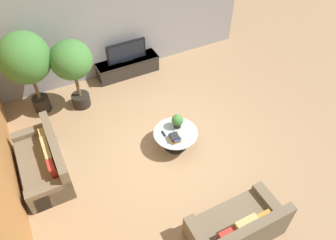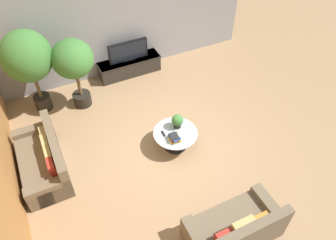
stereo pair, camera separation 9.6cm
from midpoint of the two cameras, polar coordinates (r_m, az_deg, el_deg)
ground_plane at (r=7.34m, az=1.15°, el=-4.64°), size 24.00×24.00×0.00m
back_wall_stone at (r=8.79m, az=-8.70°, el=16.81°), size 7.40×0.12×3.00m
media_console at (r=9.23m, az=-6.41°, el=9.29°), size 1.72×0.50×0.46m
television at (r=8.95m, az=-6.66°, el=11.82°), size 1.09×0.13×0.55m
coffee_table at (r=7.15m, az=1.69°, el=-2.90°), size 0.97×0.97×0.41m
couch_by_wall at (r=7.16m, az=-20.41°, el=-6.69°), size 0.84×1.79×0.84m
couch_near_entry at (r=6.06m, az=12.04°, el=-18.05°), size 1.65×0.84×0.84m
potted_palm_tall at (r=7.90m, az=-22.97°, el=9.85°), size 1.11×1.11×2.12m
potted_palm_corner at (r=7.82m, az=-15.84°, el=9.70°), size 0.95×0.95×1.82m
potted_plant_tabletop at (r=7.05m, az=2.03°, el=-0.15°), size 0.26×0.26×0.33m
book_stack at (r=6.88m, az=1.52°, el=-3.10°), size 0.25×0.29×0.13m
remote_black at (r=7.02m, az=-0.42°, el=-2.40°), size 0.04×0.16×0.02m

